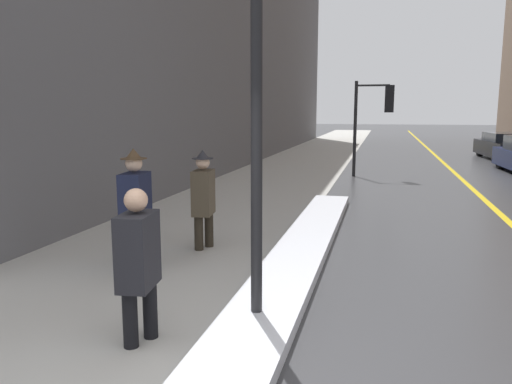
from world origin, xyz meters
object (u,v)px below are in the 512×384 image
at_px(pedestrian_nearside, 138,259).
at_px(pedestrian_in_fedora, 203,196).
at_px(pedestrian_trailing, 135,204).
at_px(traffic_light_near, 377,108).
at_px(parked_car_black, 505,147).
at_px(lamp_post, 257,87).

relative_size(pedestrian_nearside, pedestrian_in_fedora, 0.94).
bearing_deg(pedestrian_trailing, pedestrian_in_fedora, 146.96).
xyz_separation_m(traffic_light_near, pedestrian_in_fedora, (-2.55, -9.98, -1.43)).
distance_m(pedestrian_nearside, pedestrian_trailing, 2.44).
relative_size(traffic_light_near, pedestrian_nearside, 2.10).
bearing_deg(pedestrian_in_fedora, parked_car_black, 147.82).
bearing_deg(pedestrian_trailing, parked_car_black, 147.77).
bearing_deg(pedestrian_nearside, lamp_post, 117.68).
relative_size(traffic_light_near, parked_car_black, 0.69).
relative_size(pedestrian_nearside, parked_car_black, 0.33).
xyz_separation_m(lamp_post, pedestrian_nearside, (-1.00, -0.69, -1.64)).
distance_m(pedestrian_in_fedora, parked_car_black, 19.67).
bearing_deg(lamp_post, pedestrian_in_fedora, 120.68).
relative_size(lamp_post, traffic_light_near, 1.26).
relative_size(pedestrian_nearside, pedestrian_trailing, 0.89).
distance_m(lamp_post, pedestrian_trailing, 3.02).
bearing_deg(traffic_light_near, pedestrian_in_fedora, -103.59).
relative_size(traffic_light_near, pedestrian_in_fedora, 1.98).
height_order(pedestrian_in_fedora, parked_car_black, pedestrian_in_fedora).
bearing_deg(traffic_light_near, pedestrian_trailing, -104.90).
relative_size(lamp_post, pedestrian_nearside, 2.64).
xyz_separation_m(traffic_light_near, parked_car_black, (5.75, 7.85, -1.73)).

